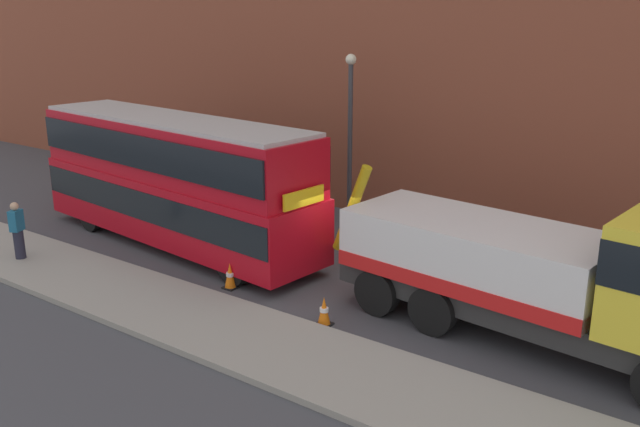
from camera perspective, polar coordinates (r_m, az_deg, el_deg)
name	(u,v)px	position (r m, az deg, el deg)	size (l,w,h in m)	color
ground_plane	(346,282)	(18.95, 2.20, -5.72)	(120.00, 120.00, 0.00)	#424247
near_kerb	(244,336)	(15.90, -6.36, -10.12)	(60.00, 2.80, 0.15)	gray
recovery_tow_truck	(549,272)	(15.62, 18.58, -4.68)	(10.23, 3.51, 3.67)	#2D2D2D
double_decker_bus	(174,176)	(21.76, -12.08, 3.06)	(11.19, 3.62, 4.06)	#B70C19
pedestrian_onlooker	(18,231)	(21.87, -23.91, -1.35)	(0.40, 0.47, 1.71)	#232333
traffic_cone_near_bus	(230,276)	(18.55, -7.51, -5.22)	(0.36, 0.36, 0.72)	orange
traffic_cone_midway	(324,312)	(16.34, 0.34, -8.20)	(0.36, 0.36, 0.72)	orange
street_lamp	(350,126)	(23.01, 2.53, 7.30)	(0.36, 0.36, 5.83)	#38383D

